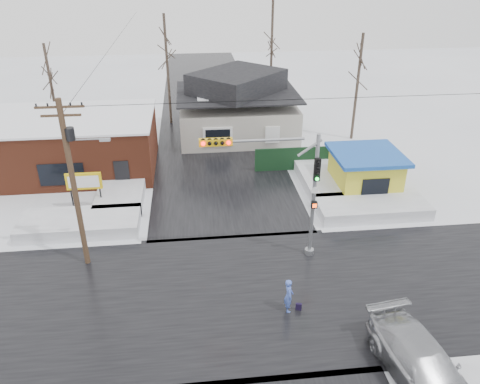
{
  "coord_description": "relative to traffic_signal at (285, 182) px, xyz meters",
  "views": [
    {
      "loc": [
        -2.14,
        -17.77,
        14.92
      ],
      "look_at": [
        0.39,
        5.03,
        3.0
      ],
      "focal_mm": 35.0,
      "sensor_mm": 36.0,
      "label": 1
    }
  ],
  "objects": [
    {
      "name": "car",
      "position": [
        3.75,
        -8.82,
        -3.71
      ],
      "size": [
        3.09,
        6.0,
        1.66
      ],
      "primitive_type": "imported",
      "rotation": [
        0.0,
        0.0,
        0.14
      ],
      "color": "#A9ABB0",
      "rests_on": "ground"
    },
    {
      "name": "road_ns",
      "position": [
        -2.43,
        -2.97,
        -4.53
      ],
      "size": [
        10.0,
        120.0,
        0.02
      ],
      "primitive_type": "cube",
      "color": "black",
      "rests_on": "ground"
    },
    {
      "name": "tree_far_left",
      "position": [
        -6.43,
        23.03,
        3.41
      ],
      "size": [
        3.0,
        3.0,
        10.0
      ],
      "color": "#332821",
      "rests_on": "ground"
    },
    {
      "name": "snowbank_nw",
      "position": [
        -11.43,
        4.03,
        -4.14
      ],
      "size": [
        7.0,
        3.0,
        0.8
      ],
      "primitive_type": "cube",
      "color": "white",
      "rests_on": "ground"
    },
    {
      "name": "road_ew",
      "position": [
        -2.43,
        -2.97,
        -4.53
      ],
      "size": [
        120.0,
        10.0,
        0.02
      ],
      "primitive_type": "cube",
      "color": "black",
      "rests_on": "ground"
    },
    {
      "name": "brick_building",
      "position": [
        -13.43,
        13.03,
        -2.46
      ],
      "size": [
        12.2,
        8.2,
        4.12
      ],
      "color": "maroon",
      "rests_on": "ground"
    },
    {
      "name": "ground",
      "position": [
        -2.43,
        -2.97,
        -4.54
      ],
      "size": [
        120.0,
        120.0,
        0.0
      ],
      "primitive_type": "plane",
      "color": "white",
      "rests_on": "ground"
    },
    {
      "name": "tree_far_west",
      "position": [
        -16.43,
        21.03,
        1.82
      ],
      "size": [
        3.0,
        3.0,
        8.0
      ],
      "color": "#332821",
      "rests_on": "ground"
    },
    {
      "name": "utility_pole",
      "position": [
        -10.36,
        0.53,
        0.57
      ],
      "size": [
        3.15,
        0.44,
        9.0
      ],
      "color": "#382619",
      "rests_on": "ground"
    },
    {
      "name": "snowbank_ne",
      "position": [
        6.57,
        4.03,
        -4.14
      ],
      "size": [
        7.0,
        3.0,
        0.8
      ],
      "primitive_type": "cube",
      "color": "white",
      "rests_on": "ground"
    },
    {
      "name": "shopping_bag",
      "position": [
        -0.02,
        -4.35,
        -4.36
      ],
      "size": [
        0.3,
        0.19,
        0.35
      ],
      "primitive_type": "cube",
      "rotation": [
        0.0,
        0.0,
        -0.27
      ],
      "color": "black",
      "rests_on": "ground"
    },
    {
      "name": "kiosk",
      "position": [
        7.07,
        7.03,
        -3.08
      ],
      "size": [
        4.6,
        4.6,
        2.88
      ],
      "color": "gold",
      "rests_on": "ground"
    },
    {
      "name": "snowbank_nside_e",
      "position": [
        4.57,
        9.03,
        -4.14
      ],
      "size": [
        3.0,
        8.0,
        0.8
      ],
      "primitive_type": "cube",
      "color": "white",
      "rests_on": "ground"
    },
    {
      "name": "marquee_sign",
      "position": [
        -11.43,
        6.53,
        -2.62
      ],
      "size": [
        2.2,
        0.21,
        2.55
      ],
      "color": "black",
      "rests_on": "ground"
    },
    {
      "name": "tree_far_right",
      "position": [
        9.57,
        17.03,
        2.62
      ],
      "size": [
        3.0,
        3.0,
        9.0
      ],
      "color": "#332821",
      "rests_on": "ground"
    },
    {
      "name": "pedestrian",
      "position": [
        -0.51,
        -4.31,
        -3.68
      ],
      "size": [
        0.45,
        0.65,
        1.71
      ],
      "primitive_type": "imported",
      "rotation": [
        0.0,
        0.0,
        1.51
      ],
      "color": "#4561C2",
      "rests_on": "ground"
    },
    {
      "name": "fence",
      "position": [
        4.07,
        11.03,
        -3.64
      ],
      "size": [
        8.0,
        0.12,
        1.8
      ],
      "primitive_type": "cube",
      "color": "black",
      "rests_on": "ground"
    },
    {
      "name": "snowbank_nside_w",
      "position": [
        -9.43,
        9.03,
        -4.14
      ],
      "size": [
        3.0,
        8.0,
        0.8
      ],
      "primitive_type": "cube",
      "color": "white",
      "rests_on": "ground"
    },
    {
      "name": "traffic_signal",
      "position": [
        0.0,
        0.0,
        0.0
      ],
      "size": [
        6.05,
        0.68,
        7.0
      ],
      "color": "gray",
      "rests_on": "ground"
    },
    {
      "name": "house",
      "position": [
        -0.43,
        19.03,
        -1.92
      ],
      "size": [
        10.4,
        8.4,
        5.76
      ],
      "color": "#B8B1A6",
      "rests_on": "ground"
    },
    {
      "name": "tree_far_mid",
      "position": [
        3.57,
        25.03,
        5.0
      ],
      "size": [
        3.0,
        3.0,
        12.0
      ],
      "color": "#332821",
      "rests_on": "ground"
    }
  ]
}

